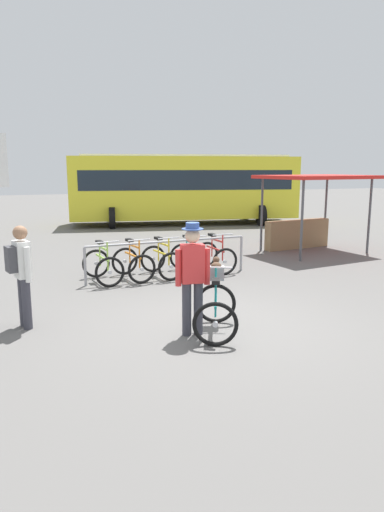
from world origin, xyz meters
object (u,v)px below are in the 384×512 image
Objects in this scene: racked_bike_orange at (133,263)px; racked_bike_teal at (189,259)px; racked_bike_red at (215,256)px; racked_bike_lime at (103,266)px; pedestrian_with_backpack at (21,270)px; racked_bike_yellow at (162,261)px; market_stall at (308,205)px; featured_bicycle at (216,301)px; bus_distant at (184,185)px; person_with_featured_bike at (193,274)px.

racked_bike_orange is 1.08× the size of racked_bike_teal.
racked_bike_lime is at bearing -177.39° from racked_bike_red.
racked_bike_teal is at bearing 2.61° from racked_bike_orange.
racked_bike_orange is 3.57m from pedestrian_with_backpack.
racked_bike_orange is at bearing -177.39° from racked_bike_teal.
pedestrian_with_backpack is at bearing -149.40° from racked_bike_red.
racked_bike_yellow is at bearing 2.61° from racked_bike_orange.
racked_bike_teal is 4.95m from market_stall.
racked_bike_red is 0.91× the size of featured_bicycle.
market_stall is at bearing -81.84° from bus_distant.
bus_distant is at bearing 71.74° from featured_bicycle.
market_stall is (5.56, 5.60, 0.91)m from featured_bicycle.
racked_bike_teal is (0.70, 0.03, 0.00)m from racked_bike_yellow.
pedestrian_with_backpack is (-2.78, 1.25, 0.45)m from featured_bicycle.
featured_bicycle reaches higher than racked_bike_red.
bus_distant reaches higher than pedestrian_with_backpack.
racked_bike_lime is 0.70m from racked_bike_orange.
racked_bike_yellow is 1.05× the size of racked_bike_teal.
person_with_featured_bike reaches higher than racked_bike_red.
racked_bike_orange is at bearing -163.26° from market_stall.
market_stall is at bearing 18.52° from racked_bike_yellow.
person_with_featured_bike is (0.67, -3.80, 0.58)m from racked_bike_lime.
racked_bike_lime is 0.72× the size of pedestrian_with_backpack.
racked_bike_orange and racked_bike_red have the same top height.
bus_distant is (4.83, 13.46, 0.79)m from person_with_featured_bike.
featured_bicycle is 0.61m from person_with_featured_bike.
market_stall reaches higher than racked_bike_lime.
market_stall reaches higher than racked_bike_yellow.
featured_bicycle is at bearing -74.34° from racked_bike_lime.
person_with_featured_bike is 1.05× the size of pedestrian_with_backpack.
featured_bicycle is at bearing 2.28° from person_with_featured_bike.
racked_bike_teal is 0.33× the size of market_stall.
person_with_featured_bike is (-0.73, -3.87, 0.58)m from racked_bike_yellow.
market_stall is (1.12, -7.84, -0.35)m from bus_distant.
racked_bike_teal is at bearing 34.66° from pedestrian_with_backpack.
pedestrian_with_backpack is (-2.38, 1.26, -0.01)m from person_with_featured_bike.
racked_bike_lime is 2.80m from racked_bike_red.
racked_bike_lime and racked_bike_red have the same top height.
featured_bicycle is at bearing -95.00° from racked_bike_yellow.
racked_bike_lime is at bearing 100.01° from person_with_featured_bike.
bus_distant is at bearing 70.43° from racked_bike_teal.
racked_bike_lime is 1.03× the size of racked_bike_red.
bus_distant is 7.93m from market_stall.
racked_bike_orange is 0.70m from racked_bike_yellow.
racked_bike_yellow is 4.10m from pedestrian_with_backpack.
market_stall is (5.22, 1.75, 1.03)m from racked_bike_yellow.
pedestrian_with_backpack is 14.19m from bus_distant.
racked_bike_lime is 1.07× the size of racked_bike_teal.
market_stall is at bearing 15.32° from racked_bike_lime.
market_stall is (3.82, 1.69, 1.03)m from racked_bike_red.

